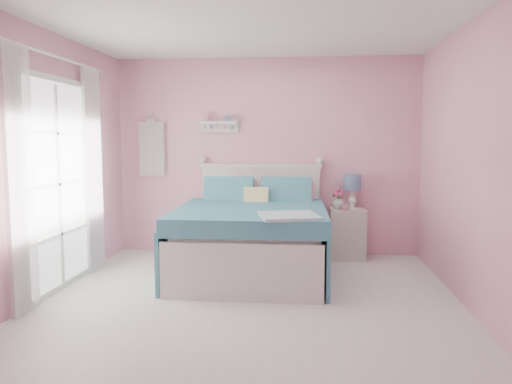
% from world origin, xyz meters
% --- Properties ---
extents(floor, '(4.50, 4.50, 0.00)m').
position_xyz_m(floor, '(0.00, 0.00, 0.00)').
color(floor, silver).
rests_on(floor, ground).
extents(room_shell, '(4.50, 4.50, 4.50)m').
position_xyz_m(room_shell, '(0.00, 0.00, 1.58)').
color(room_shell, pink).
rests_on(room_shell, floor).
extents(bed, '(1.68, 2.10, 1.21)m').
position_xyz_m(bed, '(-0.07, 1.20, 0.41)').
color(bed, silver).
rests_on(bed, floor).
extents(nightstand, '(0.45, 0.44, 0.65)m').
position_xyz_m(nightstand, '(1.06, 2.01, 0.32)').
color(nightstand, beige).
rests_on(nightstand, floor).
extents(table_lamp, '(0.22, 0.22, 0.44)m').
position_xyz_m(table_lamp, '(1.12, 2.06, 0.95)').
color(table_lamp, white).
rests_on(table_lamp, nightstand).
extents(vase, '(0.19, 0.19, 0.17)m').
position_xyz_m(vase, '(0.94, 2.01, 0.73)').
color(vase, silver).
rests_on(vase, nightstand).
extents(teacup, '(0.12, 0.12, 0.08)m').
position_xyz_m(teacup, '(1.01, 1.91, 0.68)').
color(teacup, '#D48E97').
rests_on(teacup, nightstand).
extents(roses, '(0.14, 0.11, 0.12)m').
position_xyz_m(roses, '(0.94, 2.01, 0.85)').
color(roses, '#DC4B84').
rests_on(roses, vase).
extents(wall_shelf, '(0.50, 0.15, 0.25)m').
position_xyz_m(wall_shelf, '(-0.63, 2.19, 1.73)').
color(wall_shelf, silver).
rests_on(wall_shelf, room_shell).
extents(hanging_dress, '(0.34, 0.03, 0.72)m').
position_xyz_m(hanging_dress, '(-1.55, 2.18, 1.40)').
color(hanging_dress, white).
rests_on(hanging_dress, room_shell).
extents(french_door, '(0.04, 1.32, 2.16)m').
position_xyz_m(french_door, '(-1.97, 0.40, 1.07)').
color(french_door, silver).
rests_on(french_door, floor).
extents(curtain_near, '(0.04, 0.40, 2.32)m').
position_xyz_m(curtain_near, '(-1.92, -0.34, 1.18)').
color(curtain_near, white).
rests_on(curtain_near, floor).
extents(curtain_far, '(0.04, 0.40, 2.32)m').
position_xyz_m(curtain_far, '(-1.92, 1.14, 1.18)').
color(curtain_far, white).
rests_on(curtain_far, floor).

